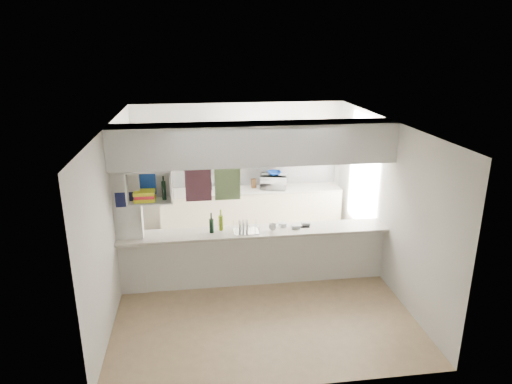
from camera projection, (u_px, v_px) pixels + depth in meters
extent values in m
plane|color=#937755|center=(255.00, 282.00, 7.41)|extent=(4.80, 4.80, 0.00)
plane|color=white|center=(255.00, 123.00, 6.60)|extent=(4.80, 4.80, 0.00)
plane|color=silver|center=(239.00, 167.00, 9.26)|extent=(4.20, 0.00, 4.20)
plane|color=silver|center=(114.00, 214.00, 6.74)|extent=(0.00, 4.80, 4.80)
plane|color=silver|center=(385.00, 201.00, 7.27)|extent=(0.00, 4.80, 4.80)
cube|color=silver|center=(255.00, 258.00, 7.27)|extent=(4.20, 0.15, 0.88)
cube|color=beige|center=(255.00, 232.00, 7.13)|extent=(4.20, 0.50, 0.04)
cube|color=white|center=(255.00, 144.00, 6.69)|extent=(4.20, 0.50, 0.60)
cube|color=silver|center=(128.00, 213.00, 6.76)|extent=(0.40, 0.18, 2.60)
cube|color=#191E4C|center=(126.00, 200.00, 6.59)|extent=(0.30, 0.01, 0.22)
cube|color=white|center=(127.00, 214.00, 6.67)|extent=(0.30, 0.01, 0.24)
cube|color=#30151F|center=(198.00, 182.00, 6.99)|extent=(0.40, 0.02, 0.62)
cube|color=#176A6B|center=(227.00, 181.00, 7.04)|extent=(0.40, 0.02, 0.62)
cube|color=white|center=(151.00, 201.00, 6.65)|extent=(0.65, 0.35, 0.02)
cube|color=white|center=(148.00, 170.00, 6.50)|extent=(0.65, 0.35, 0.02)
cube|color=white|center=(150.00, 182.00, 6.73)|extent=(0.65, 0.02, 0.50)
cube|color=white|center=(127.00, 186.00, 6.53)|extent=(0.02, 0.35, 0.50)
cube|color=white|center=(171.00, 185.00, 6.61)|extent=(0.02, 0.35, 0.50)
cube|color=#CFCD17|center=(145.00, 199.00, 6.62)|extent=(0.30, 0.24, 0.05)
cube|color=red|center=(145.00, 196.00, 6.61)|extent=(0.28, 0.22, 0.05)
cube|color=#CFCD17|center=(144.00, 192.00, 6.59)|extent=(0.30, 0.24, 0.05)
cube|color=#0E379F|center=(147.00, 183.00, 6.68)|extent=(0.26, 0.02, 0.34)
cylinder|color=black|center=(164.00, 191.00, 6.62)|extent=(0.06, 0.06, 0.28)
cube|color=beige|center=(251.00, 211.00, 9.27)|extent=(3.60, 0.60, 0.90)
cube|color=beige|center=(251.00, 190.00, 9.13)|extent=(3.60, 0.63, 0.03)
cube|color=silver|center=(249.00, 171.00, 9.30)|extent=(3.60, 0.03, 0.60)
cube|color=beige|center=(240.00, 141.00, 8.92)|extent=(2.62, 0.34, 0.72)
cube|color=white|center=(278.00, 160.00, 9.08)|extent=(0.60, 0.46, 0.12)
cube|color=silver|center=(280.00, 165.00, 8.87)|extent=(0.60, 0.02, 0.05)
imported|color=white|center=(273.00, 182.00, 9.11)|extent=(0.58, 0.46, 0.28)
imported|color=#0E379F|center=(274.00, 173.00, 9.08)|extent=(0.28, 0.28, 0.07)
cube|color=silver|center=(246.00, 231.00, 7.07)|extent=(0.39, 0.30, 0.01)
cylinder|color=white|center=(240.00, 226.00, 7.02)|extent=(0.02, 0.19, 0.19)
cylinder|color=white|center=(243.00, 225.00, 7.03)|extent=(0.02, 0.19, 0.19)
cylinder|color=white|center=(247.00, 225.00, 7.04)|extent=(0.02, 0.19, 0.19)
imported|color=white|center=(273.00, 227.00, 7.09)|extent=(0.17, 0.17, 0.10)
cylinder|color=black|center=(212.00, 226.00, 7.01)|extent=(0.07, 0.07, 0.22)
cylinder|color=black|center=(211.00, 216.00, 6.96)|extent=(0.03, 0.03, 0.10)
cylinder|color=olive|center=(221.00, 223.00, 7.10)|extent=(0.07, 0.07, 0.24)
cylinder|color=olive|center=(221.00, 213.00, 7.05)|extent=(0.03, 0.03, 0.10)
cylinder|color=silver|center=(283.00, 225.00, 7.26)|extent=(0.13, 0.13, 0.07)
cube|color=silver|center=(296.00, 227.00, 7.19)|extent=(0.13, 0.09, 0.06)
cube|color=silver|center=(306.00, 224.00, 7.31)|extent=(0.13, 0.09, 0.06)
cube|color=black|center=(305.00, 227.00, 7.25)|extent=(0.14, 0.07, 0.01)
cylinder|color=black|center=(209.00, 186.00, 9.04)|extent=(0.11, 0.11, 0.15)
cube|color=#50341B|center=(254.00, 183.00, 9.18)|extent=(0.11, 0.09, 0.19)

